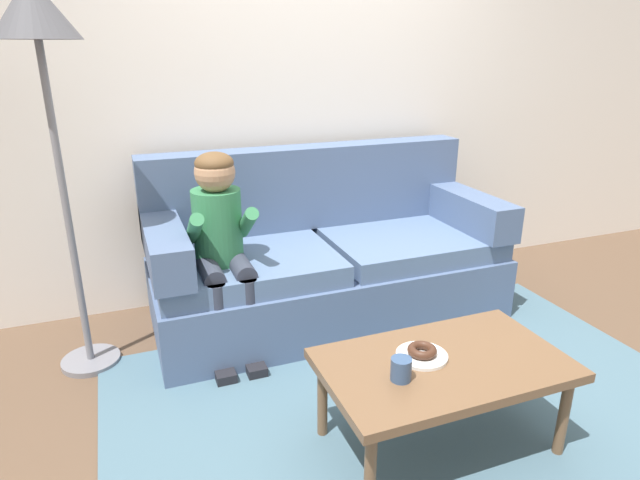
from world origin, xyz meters
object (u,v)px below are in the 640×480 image
(person_child, at_px, (221,236))
(mug, at_px, (401,369))
(donut, at_px, (422,350))
(couch, at_px, (325,260))
(floor_lamp, at_px, (40,47))
(coffee_table, at_px, (443,370))
(toy_controller, at_px, (485,354))

(person_child, height_order, mug, person_child)
(person_child, bearing_deg, donut, -60.23)
(couch, xyz_separation_m, donut, (-0.08, -1.26, 0.09))
(couch, relative_size, person_child, 1.90)
(couch, relative_size, floor_lamp, 1.11)
(couch, bearing_deg, person_child, -162.27)
(coffee_table, xyz_separation_m, floor_lamp, (-1.39, 1.21, 1.23))
(coffee_table, xyz_separation_m, mug, (-0.23, -0.05, 0.09))
(coffee_table, relative_size, toy_controller, 4.39)
(coffee_table, distance_m, floor_lamp, 2.22)
(person_child, height_order, floor_lamp, floor_lamp)
(coffee_table, relative_size, mug, 11.02)
(couch, bearing_deg, toy_controller, -53.08)
(person_child, xyz_separation_m, mug, (0.44, -1.15, -0.21))
(mug, xyz_separation_m, floor_lamp, (-1.16, 1.26, 1.14))
(person_child, bearing_deg, floor_lamp, 170.90)
(donut, distance_m, toy_controller, 0.92)
(coffee_table, height_order, person_child, person_child)
(couch, height_order, floor_lamp, floor_lamp)
(donut, height_order, floor_lamp, floor_lamp)
(toy_controller, bearing_deg, donut, -121.21)
(donut, relative_size, mug, 1.33)
(mug, height_order, floor_lamp, floor_lamp)
(coffee_table, bearing_deg, floor_lamp, 138.84)
(toy_controller, height_order, floor_lamp, floor_lamp)
(coffee_table, relative_size, donut, 8.26)
(couch, distance_m, person_child, 0.77)
(person_child, relative_size, mug, 12.24)
(person_child, relative_size, toy_controller, 4.87)
(mug, bearing_deg, toy_controller, 32.70)
(coffee_table, xyz_separation_m, person_child, (-0.67, 1.10, 0.30))
(coffee_table, distance_m, person_child, 1.32)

